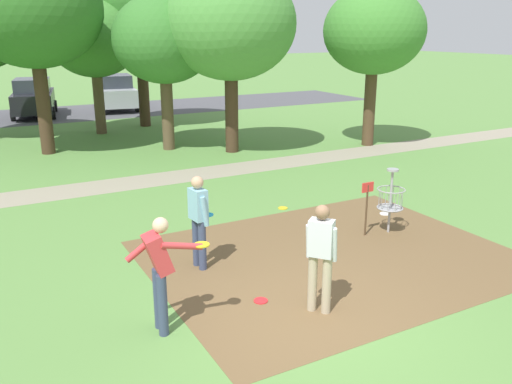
{
  "coord_description": "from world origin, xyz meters",
  "views": [
    {
      "loc": [
        -4.1,
        -5.73,
        4.12
      ],
      "look_at": [
        0.81,
        3.26,
        1.0
      ],
      "focal_mm": 37.41,
      "sensor_mm": 36.0,
      "label": 1
    }
  ],
  "objects_px": {
    "player_foreground_watching": "(199,217)",
    "tree_mid_right": "(94,39)",
    "player_waiting_left": "(160,267)",
    "tree_mid_center": "(164,40)",
    "frisbee_far_left": "(385,214)",
    "frisbee_mid_grass": "(283,208)",
    "frisbee_near_basket": "(261,301)",
    "parked_car_center_right": "(116,92)",
    "parked_car_center_left": "(34,98)",
    "player_throwing": "(321,253)",
    "tree_near_left": "(32,9)",
    "tree_far_left": "(139,13)",
    "disc_golf_basket": "(388,199)",
    "tree_far_center": "(374,31)",
    "tree_far_right": "(231,24)"
  },
  "relations": [
    {
      "from": "tree_mid_center",
      "to": "tree_far_center",
      "type": "bearing_deg",
      "value": -23.05
    },
    {
      "from": "frisbee_mid_grass",
      "to": "tree_mid_right",
      "type": "relative_size",
      "value": 0.04
    },
    {
      "from": "tree_far_left",
      "to": "parked_car_center_left",
      "type": "xyz_separation_m",
      "value": [
        -3.96,
        5.37,
        -3.9
      ]
    },
    {
      "from": "player_throwing",
      "to": "tree_far_center",
      "type": "xyz_separation_m",
      "value": [
        8.71,
        9.27,
        3.1
      ]
    },
    {
      "from": "frisbee_mid_grass",
      "to": "tree_mid_right",
      "type": "distance_m",
      "value": 12.63
    },
    {
      "from": "tree_far_left",
      "to": "parked_car_center_right",
      "type": "relative_size",
      "value": 1.56
    },
    {
      "from": "player_waiting_left",
      "to": "tree_near_left",
      "type": "distance_m",
      "value": 13.42
    },
    {
      "from": "tree_near_left",
      "to": "parked_car_center_right",
      "type": "bearing_deg",
      "value": 62.94
    },
    {
      "from": "frisbee_far_left",
      "to": "parked_car_center_right",
      "type": "bearing_deg",
      "value": 92.96
    },
    {
      "from": "tree_near_left",
      "to": "tree_far_left",
      "type": "height_order",
      "value": "tree_far_left"
    },
    {
      "from": "disc_golf_basket",
      "to": "frisbee_far_left",
      "type": "bearing_deg",
      "value": 49.1
    },
    {
      "from": "disc_golf_basket",
      "to": "tree_far_left",
      "type": "bearing_deg",
      "value": 91.74
    },
    {
      "from": "player_foreground_watching",
      "to": "frisbee_near_basket",
      "type": "height_order",
      "value": "player_foreground_watching"
    },
    {
      "from": "player_foreground_watching",
      "to": "tree_far_left",
      "type": "xyz_separation_m",
      "value": [
        3.67,
        14.96,
        3.85
      ]
    },
    {
      "from": "player_throwing",
      "to": "tree_far_right",
      "type": "distance_m",
      "value": 11.81
    },
    {
      "from": "disc_golf_basket",
      "to": "tree_far_left",
      "type": "height_order",
      "value": "tree_far_left"
    },
    {
      "from": "disc_golf_basket",
      "to": "player_foreground_watching",
      "type": "height_order",
      "value": "player_foreground_watching"
    },
    {
      "from": "parked_car_center_right",
      "to": "frisbee_mid_grass",
      "type": "bearing_deg",
      "value": -92.56
    },
    {
      "from": "frisbee_far_left",
      "to": "tree_mid_center",
      "type": "bearing_deg",
      "value": 102.15
    },
    {
      "from": "player_throwing",
      "to": "tree_far_center",
      "type": "bearing_deg",
      "value": 46.77
    },
    {
      "from": "player_foreground_watching",
      "to": "parked_car_center_right",
      "type": "height_order",
      "value": "parked_car_center_right"
    },
    {
      "from": "frisbee_mid_grass",
      "to": "tree_far_center",
      "type": "height_order",
      "value": "tree_far_center"
    },
    {
      "from": "player_foreground_watching",
      "to": "tree_mid_right",
      "type": "relative_size",
      "value": 0.32
    },
    {
      "from": "player_foreground_watching",
      "to": "tree_mid_center",
      "type": "height_order",
      "value": "tree_mid_center"
    },
    {
      "from": "tree_near_left",
      "to": "player_foreground_watching",
      "type": "bearing_deg",
      "value": -84.92
    },
    {
      "from": "parked_car_center_left",
      "to": "tree_mid_center",
      "type": "bearing_deg",
      "value": -72.95
    },
    {
      "from": "parked_car_center_right",
      "to": "player_foreground_watching",
      "type": "bearing_deg",
      "value": -100.62
    },
    {
      "from": "tree_mid_right",
      "to": "disc_golf_basket",
      "type": "bearing_deg",
      "value": -79.66
    },
    {
      "from": "tree_near_left",
      "to": "parked_car_center_left",
      "type": "bearing_deg",
      "value": 85.61
    },
    {
      "from": "player_foreground_watching",
      "to": "player_throwing",
      "type": "relative_size",
      "value": 1.0
    },
    {
      "from": "player_throwing",
      "to": "parked_car_center_left",
      "type": "height_order",
      "value": "parked_car_center_left"
    },
    {
      "from": "player_foreground_watching",
      "to": "parked_car_center_right",
      "type": "bearing_deg",
      "value": 79.38
    },
    {
      "from": "player_foreground_watching",
      "to": "tree_mid_right",
      "type": "xyz_separation_m",
      "value": [
        1.51,
        14.07,
        2.81
      ]
    },
    {
      "from": "frisbee_far_left",
      "to": "parked_car_center_left",
      "type": "relative_size",
      "value": 0.05
    },
    {
      "from": "frisbee_near_basket",
      "to": "frisbee_mid_grass",
      "type": "distance_m",
      "value": 4.63
    },
    {
      "from": "tree_mid_right",
      "to": "parked_car_center_left",
      "type": "bearing_deg",
      "value": 106.08
    },
    {
      "from": "frisbee_near_basket",
      "to": "tree_near_left",
      "type": "xyz_separation_m",
      "value": [
        -1.34,
        12.8,
        4.75
      ]
    },
    {
      "from": "tree_mid_center",
      "to": "tree_mid_right",
      "type": "bearing_deg",
      "value": 108.47
    },
    {
      "from": "player_waiting_left",
      "to": "tree_mid_center",
      "type": "relative_size",
      "value": 0.32
    },
    {
      "from": "frisbee_far_left",
      "to": "tree_mid_center",
      "type": "height_order",
      "value": "tree_mid_center"
    },
    {
      "from": "tree_mid_right",
      "to": "parked_car_center_right",
      "type": "bearing_deg",
      "value": 70.35
    },
    {
      "from": "frisbee_far_left",
      "to": "tree_far_right",
      "type": "bearing_deg",
      "value": 91.22
    },
    {
      "from": "tree_far_right",
      "to": "player_foreground_watching",
      "type": "bearing_deg",
      "value": -119.65
    },
    {
      "from": "player_throwing",
      "to": "tree_far_left",
      "type": "height_order",
      "value": "tree_far_left"
    },
    {
      "from": "tree_mid_right",
      "to": "tree_far_right",
      "type": "relative_size",
      "value": 0.86
    },
    {
      "from": "frisbee_mid_grass",
      "to": "parked_car_center_left",
      "type": "bearing_deg",
      "value": 100.38
    },
    {
      "from": "tree_mid_right",
      "to": "tree_far_right",
      "type": "xyz_separation_m",
      "value": [
        3.24,
        -5.72,
        0.53
      ]
    },
    {
      "from": "tree_far_center",
      "to": "frisbee_far_left",
      "type": "bearing_deg",
      "value": -127.01
    },
    {
      "from": "frisbee_mid_grass",
      "to": "parked_car_center_left",
      "type": "height_order",
      "value": "parked_car_center_left"
    },
    {
      "from": "frisbee_mid_grass",
      "to": "tree_near_left",
      "type": "relative_size",
      "value": 0.03
    }
  ]
}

